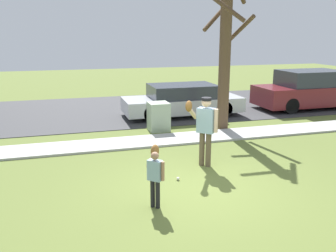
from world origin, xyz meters
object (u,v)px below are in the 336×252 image
at_px(baseball, 178,179).
at_px(parked_sedan_silver, 182,100).
at_px(person_child, 155,170).
at_px(street_tree_near, 225,50).
at_px(parked_suv_maroon, 310,90).
at_px(person_adult, 204,124).
at_px(utility_cabinet, 159,117).

distance_m(baseball, parked_sedan_silver, 6.58).
relative_size(person_child, baseball, 15.23).
xyz_separation_m(person_child, street_tree_near, (3.61, 4.92, 1.94)).
bearing_deg(baseball, parked_sedan_silver, 70.83).
height_order(person_child, parked_suv_maroon, parked_suv_maroon).
bearing_deg(person_child, parked_suv_maroon, -7.16).
relative_size(person_adult, baseball, 23.01).
height_order(baseball, parked_sedan_silver, parked_sedan_silver).
relative_size(person_child, street_tree_near, 0.23).
xyz_separation_m(street_tree_near, parked_suv_maroon, (5.09, 2.24, -1.87)).
bearing_deg(person_adult, parked_sedan_silver, -149.58).
xyz_separation_m(baseball, parked_suv_maroon, (7.92, 6.11, 0.75)).
relative_size(person_child, utility_cabinet, 1.19).
height_order(person_adult, utility_cabinet, person_adult).
bearing_deg(person_child, parked_sedan_silver, 21.36).
distance_m(person_child, utility_cabinet, 5.55).
xyz_separation_m(utility_cabinet, parked_sedan_silver, (1.46, 1.89, 0.15)).
xyz_separation_m(baseball, street_tree_near, (2.83, 3.87, 2.62)).
relative_size(person_adult, person_child, 1.51).
distance_m(utility_cabinet, street_tree_near, 3.09).
xyz_separation_m(utility_cabinet, parked_suv_maroon, (7.24, 1.81, 0.32)).
bearing_deg(person_child, baseball, 6.59).
height_order(street_tree_near, parked_sedan_silver, street_tree_near).
bearing_deg(street_tree_near, parked_suv_maroon, 23.69).
bearing_deg(utility_cabinet, parked_suv_maroon, 14.03).
relative_size(baseball, parked_sedan_silver, 0.02).
distance_m(person_adult, parked_suv_maroon, 8.89).
xyz_separation_m(parked_sedan_silver, parked_suv_maroon, (5.77, -0.08, 0.17)).
relative_size(person_adult, parked_suv_maroon, 0.36).
height_order(person_adult, person_child, person_adult).
bearing_deg(parked_sedan_silver, street_tree_near, -73.73).
xyz_separation_m(utility_cabinet, street_tree_near, (2.14, -0.43, 2.18)).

